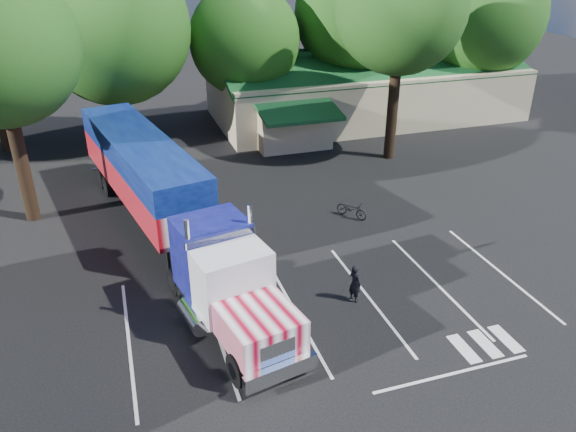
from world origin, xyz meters
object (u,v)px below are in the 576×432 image
object	(u,v)px
woman	(355,283)
bicycle	(352,209)
silver_sedan	(326,126)
semi_truck	(159,190)

from	to	relation	value
woman	bicycle	world-z (taller)	woman
woman	silver_sedan	distance (m)	21.05
semi_truck	woman	size ratio (longest dim) A/B	13.25
woman	silver_sedan	size ratio (longest dim) A/B	0.36
semi_truck	woman	world-z (taller)	semi_truck
semi_truck	bicycle	world-z (taller)	semi_truck
woman	bicycle	xyz separation A→B (m)	(2.96, 7.00, -0.35)
woman	bicycle	distance (m)	7.61
bicycle	silver_sedan	distance (m)	13.49
woman	semi_truck	bearing A→B (deg)	21.89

